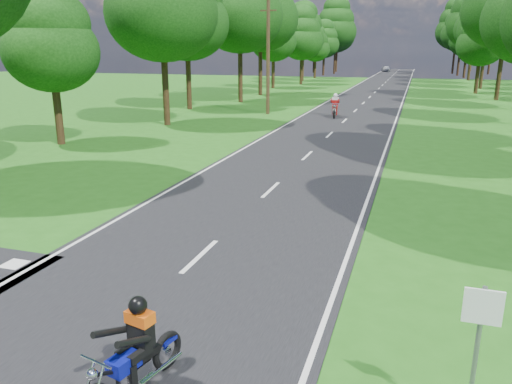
% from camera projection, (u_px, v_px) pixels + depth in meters
% --- Properties ---
extents(ground, '(160.00, 160.00, 0.00)m').
position_uv_depth(ground, '(159.00, 295.00, 9.86)').
color(ground, '#1F5914').
rests_on(ground, ground).
extents(main_road, '(7.00, 140.00, 0.02)m').
position_uv_depth(main_road, '(375.00, 92.00, 55.63)').
color(main_road, black).
rests_on(main_road, ground).
extents(road_markings, '(7.40, 140.00, 0.01)m').
position_uv_depth(road_markings, '(372.00, 94.00, 53.95)').
color(road_markings, silver).
rests_on(road_markings, main_road).
extents(treeline, '(40.00, 115.35, 14.78)m').
position_uv_depth(treeline, '(398.00, 19.00, 62.14)').
color(treeline, black).
rests_on(treeline, ground).
extents(telegraph_pole, '(1.20, 0.26, 8.00)m').
position_uv_depth(telegraph_pole, '(268.00, 58.00, 36.12)').
color(telegraph_pole, '#382616').
rests_on(telegraph_pole, ground).
extents(road_sign, '(0.45, 0.07, 2.00)m').
position_uv_depth(road_sign, '(479.00, 336.00, 6.04)').
color(road_sign, slate).
rests_on(road_sign, ground).
extents(rider_near_blue, '(0.96, 1.81, 1.44)m').
position_uv_depth(rider_near_blue, '(131.00, 350.00, 6.81)').
color(rider_near_blue, '#0D1595').
rests_on(rider_near_blue, main_road).
extents(rider_far_red, '(0.88, 2.05, 1.66)m').
position_uv_depth(rider_far_red, '(335.00, 105.00, 35.18)').
color(rider_far_red, maroon).
rests_on(rider_far_red, main_road).
extents(distant_car, '(2.38, 3.95, 1.26)m').
position_uv_depth(distant_car, '(386.00, 69.00, 105.33)').
color(distant_car, silver).
rests_on(distant_car, main_road).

